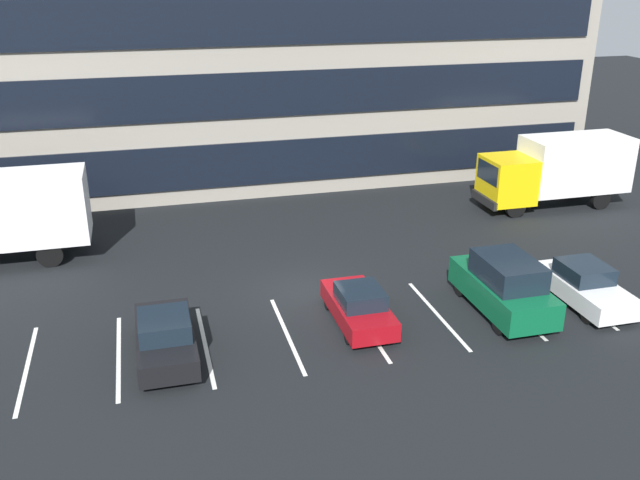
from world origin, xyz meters
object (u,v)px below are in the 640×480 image
at_px(sedan_white, 585,285).
at_px(sedan_maroon, 359,306).
at_px(suv_forest, 504,286).
at_px(sedan_black, 165,337).
at_px(box_truck_yellow, 557,168).

bearing_deg(sedan_white, sedan_maroon, 175.85).
xyz_separation_m(suv_forest, sedan_black, (-12.03, -0.07, -0.31)).
relative_size(box_truck_yellow, sedan_white, 1.82).
bearing_deg(sedan_black, suv_forest, 0.35).
relative_size(sedan_white, sedan_maroon, 1.06).
bearing_deg(sedan_maroon, sedan_white, -4.15).
bearing_deg(suv_forest, box_truck_yellow, 50.03).
xyz_separation_m(box_truck_yellow, suv_forest, (-8.45, -10.09, -0.99)).
height_order(box_truck_yellow, suv_forest, box_truck_yellow).
xyz_separation_m(box_truck_yellow, sedan_black, (-20.49, -10.16, -1.30)).
xyz_separation_m(sedan_white, sedan_black, (-15.32, 0.08, 0.01)).
bearing_deg(sedan_black, sedan_maroon, 4.64).
bearing_deg(box_truck_yellow, sedan_white, -116.77).
relative_size(suv_forest, sedan_black, 1.10).
bearing_deg(box_truck_yellow, sedan_maroon, -145.13).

